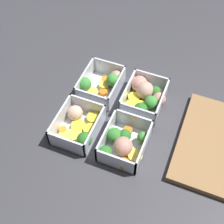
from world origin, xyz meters
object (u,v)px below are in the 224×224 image
object	(u,v)px
container_far_left	(145,96)
container_far_right	(123,143)
container_near_left	(102,84)
container_near_right	(79,126)

from	to	relation	value
container_far_left	container_far_right	xyz separation A→B (m)	(0.17, -0.00, -0.00)
container_near_left	container_far_right	size ratio (longest dim) A/B	1.02
container_far_right	container_near_right	bearing A→B (deg)	-92.75
container_near_right	container_far_right	size ratio (longest dim) A/B	1.01
container_near_right	container_far_right	world-z (taller)	same
container_near_left	container_near_right	distance (m)	0.16
container_near_left	container_far_left	size ratio (longest dim) A/B	1.00
container_near_right	container_far_left	distance (m)	0.21
container_near_right	container_far_left	xyz separation A→B (m)	(-0.16, 0.13, 0.00)
container_near_right	container_near_left	bearing A→B (deg)	-179.60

